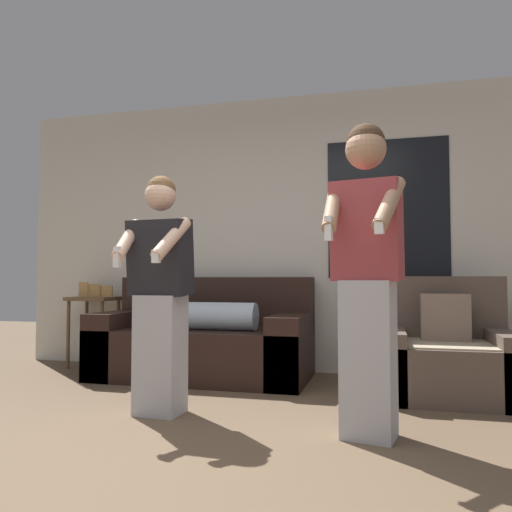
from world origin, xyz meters
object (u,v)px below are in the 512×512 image
Objects in this scene: armchair at (446,356)px; person_right at (367,271)px; person_left at (160,292)px; couch at (205,342)px; side_table at (94,309)px.

armchair is 1.46m from person_right.
person_left is 0.89× the size of person_right.
person_left reaches higher than armchair.
person_left is at bearing -151.42° from armchair.
person_left is (-1.90, -1.03, 0.50)m from armchair.
couch is at bearing 96.70° from person_left.
person_left is at bearing -83.30° from couch.
couch is at bearing 173.63° from armchair.
person_right reaches higher than person_left.
side_table is at bearing 171.97° from armchair.
person_left reaches higher than side_table.
couch is at bearing -10.62° from side_table.
couch is 1.34m from side_table.
armchair is 3.38m from side_table.
couch is at bearing 136.35° from person_right.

